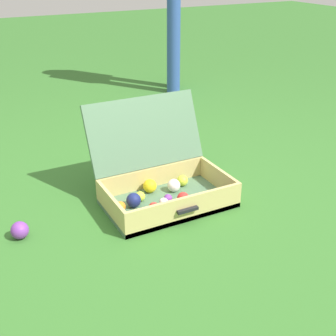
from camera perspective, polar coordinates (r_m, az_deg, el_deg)
ground_plane at (r=2.37m, az=-0.97°, el=-4.42°), size 16.00×16.00×0.00m
open_suitcase at (r=2.36m, az=-0.93°, el=-1.54°), size 0.64×0.57×0.49m
stray_ball_on_grass at (r=2.19m, az=-18.19°, el=-7.47°), size 0.08×0.08×0.08m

